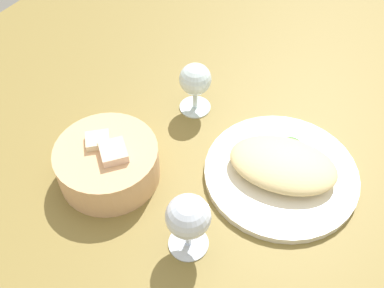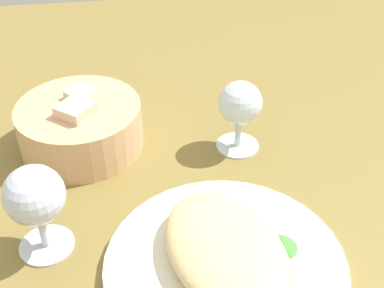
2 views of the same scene
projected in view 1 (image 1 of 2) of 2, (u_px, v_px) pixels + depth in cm
name	position (u px, v px, depth cm)	size (l,w,h in cm)	color
ground_plane	(218.00, 143.00, 89.45)	(140.00, 140.00, 2.00)	olive
plate	(281.00, 174.00, 82.49)	(27.96, 27.96, 1.40)	silver
omelette	(283.00, 164.00, 80.43)	(19.29, 12.67, 4.00)	#E2C889
lettuce_garnish	(292.00, 142.00, 85.60)	(4.02, 4.02, 1.31)	#478B3D
bread_basket	(108.00, 162.00, 80.31)	(18.25, 18.25, 8.75)	#DBAA79
wine_glass_near	(195.00, 82.00, 89.10)	(6.47, 6.47, 11.06)	silver
wine_glass_far	(188.00, 219.00, 68.11)	(7.05, 7.05, 11.98)	silver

